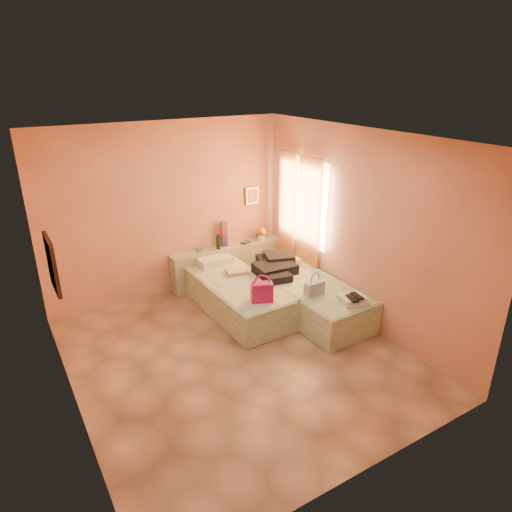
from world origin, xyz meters
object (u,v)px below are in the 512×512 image
Objects in this scene: bed_right at (310,299)px; blue_handbag at (314,288)px; headboard_ledge at (228,264)px; bed_left at (238,296)px; water_bottle at (218,242)px; towel_stack at (354,299)px; magenta_handbag at (262,292)px; flower_vase at (261,233)px; green_book at (246,243)px.

blue_handbag is (-0.16, -0.28, 0.34)m from bed_right.
headboard_ledge reaches higher than bed_left.
towel_stack is (0.85, -2.45, -0.22)m from water_bottle.
bed_left is 0.82m from magenta_handbag.
water_bottle reaches higher than magenta_handbag.
flower_vase is 0.82× the size of towel_stack.
magenta_handbag is at bearing -102.51° from headboard_ledge.
headboard_ledge is 7.17× the size of flower_vase.
water_bottle is 1.47× the size of green_book.
green_book reaches higher than headboard_ledge.
bed_left is 6.78× the size of blue_handbag.
water_bottle is 0.80× the size of magenta_handbag.
flower_vase reaches higher than headboard_ledge.
magenta_handbag is at bearing -121.49° from flower_vase.
headboard_ledge is at bearing 98.65° from magenta_handbag.
green_book is 0.47× the size of towel_stack.
flower_vase reaches higher than green_book.
magenta_handbag is 0.86× the size of towel_stack.
bed_left is at bearing 126.92° from blue_handbag.
magenta_handbag reaches higher than towel_stack.
bed_right is at bearing 100.42° from towel_stack.
headboard_ledge is 1.02× the size of bed_right.
blue_handbag reaches higher than bed_left.
headboard_ledge is at bearing 7.72° from water_bottle.
towel_stack is at bearing -101.17° from green_book.
green_book is 0.58× the size of flower_vase.
green_book is at bearing 87.69° from magenta_handbag.
bed_left is 1.53m from flower_vase.
headboard_ledge is 6.95× the size of blue_handbag.
bed_left is at bearing -136.03° from flower_vase.
bed_right is 1.74m from flower_vase.
magenta_handbag is (-0.92, -0.07, 0.39)m from bed_right.
headboard_ledge is 5.86× the size of towel_stack.
water_bottle is at bearing 109.12° from towel_stack.
towel_stack is at bearing -59.80° from blue_handbag.
magenta_handbag is 0.79m from blue_handbag.
bed_left and bed_right have the same top height.
magenta_handbag is (-0.21, -1.74, -0.13)m from water_bottle.
flower_vase is 0.97× the size of blue_handbag.
bed_left is at bearing -100.66° from water_bottle.
bed_right is (0.52, -1.70, -0.08)m from headboard_ledge.
green_book is at bearing 176.78° from flower_vase.
headboard_ledge is 2.03m from blue_handbag.
water_bottle is 1.76m from magenta_handbag.
green_book is at bearing -1.23° from water_bottle.
bed_right is 1.00m from magenta_handbag.
blue_handbag reaches higher than green_book.
headboard_ledge is at bearing 98.94° from blue_handbag.
flower_vase is at bearing 42.92° from bed_left.
green_book reaches higher than bed_right.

